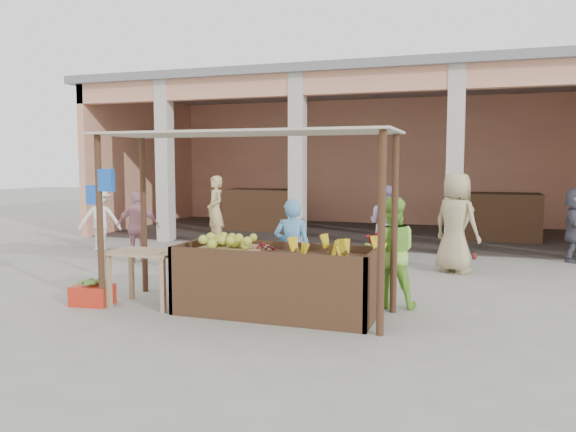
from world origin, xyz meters
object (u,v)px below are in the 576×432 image
(fruit_stall, at_px, (275,284))
(motorcycle, at_px, (348,256))
(side_table, at_px, (146,261))
(vendor_green, at_px, (391,249))
(vendor_blue, at_px, (292,247))
(red_crate, at_px, (92,295))

(fruit_stall, relative_size, motorcycle, 1.54)
(side_table, distance_m, motorcycle, 3.33)
(fruit_stall, distance_m, vendor_green, 1.68)
(vendor_green, bearing_deg, motorcycle, -68.26)
(side_table, bearing_deg, fruit_stall, 3.32)
(fruit_stall, distance_m, side_table, 1.88)
(fruit_stall, bearing_deg, side_table, -176.29)
(vendor_blue, height_order, motorcycle, vendor_blue)
(fruit_stall, relative_size, red_crate, 4.91)
(red_crate, distance_m, motorcycle, 4.02)
(vendor_blue, bearing_deg, red_crate, 17.71)
(red_crate, bearing_deg, motorcycle, 32.63)
(red_crate, height_order, vendor_green, vendor_green)
(vendor_green, relative_size, motorcycle, 0.95)
(side_table, xyz_separation_m, vendor_blue, (1.84, 0.90, 0.16))
(fruit_stall, xyz_separation_m, vendor_green, (1.37, 0.88, 0.40))
(side_table, relative_size, motorcycle, 0.56)
(side_table, relative_size, red_crate, 1.79)
(red_crate, bearing_deg, vendor_green, 9.50)
(vendor_blue, relative_size, vendor_green, 0.98)
(fruit_stall, height_order, red_crate, fruit_stall)
(red_crate, xyz_separation_m, vendor_blue, (2.57, 1.13, 0.65))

